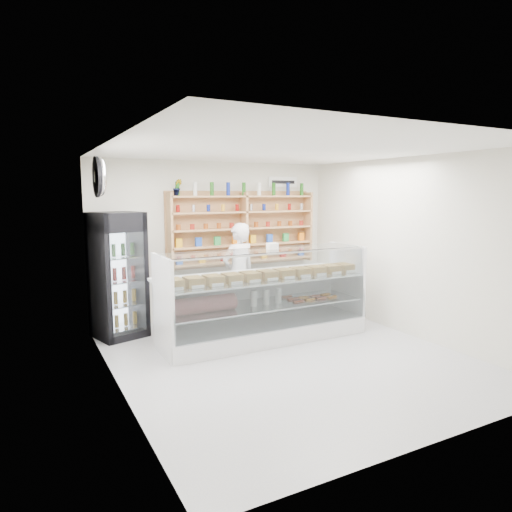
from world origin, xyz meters
TOP-DOWN VIEW (x-y plane):
  - room at (0.00, 0.00)m, footprint 5.00×5.00m
  - display_counter at (0.09, 0.84)m, footprint 3.21×0.96m
  - shop_worker at (0.09, 1.73)m, footprint 0.71×0.54m
  - drinks_cooler at (-1.85, 2.01)m, footprint 0.86×0.85m
  - wall_shelving at (0.50, 2.34)m, footprint 2.84×0.28m
  - potted_plant at (-0.75, 2.34)m, footprint 0.18×0.15m
  - security_mirror at (-2.17, 1.20)m, footprint 0.15×0.50m
  - wall_sign at (1.40, 2.47)m, footprint 0.62×0.03m

SIDE VIEW (x-z plane):
  - display_counter at x=0.09m, z-range -0.32..1.08m
  - shop_worker at x=0.09m, z-range 0.00..1.75m
  - drinks_cooler at x=-1.85m, z-range 0.00..1.96m
  - room at x=0.00m, z-range -1.10..3.90m
  - wall_shelving at x=0.50m, z-range 0.93..2.26m
  - potted_plant at x=-0.75m, z-range 2.20..2.48m
  - security_mirror at x=-2.17m, z-range 2.20..2.70m
  - wall_sign at x=1.40m, z-range 2.35..2.55m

